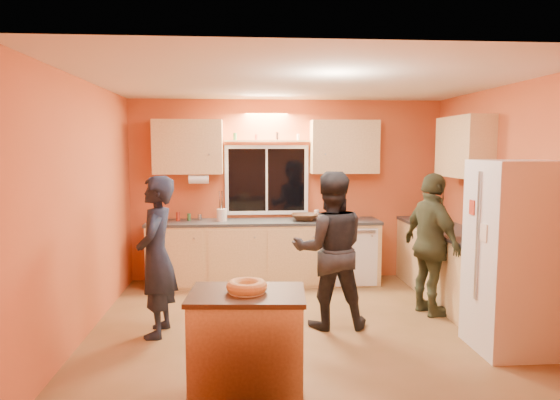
{
  "coord_description": "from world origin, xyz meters",
  "views": [
    {
      "loc": [
        -0.66,
        -5.2,
        1.91
      ],
      "look_at": [
        -0.23,
        0.4,
        1.32
      ],
      "focal_mm": 32.0,
      "sensor_mm": 36.0,
      "label": 1
    }
  ],
  "objects": [
    {
      "name": "person_right",
      "position": [
        1.5,
        0.25,
        0.82
      ],
      "size": [
        0.62,
        1.02,
        1.63
      ],
      "primitive_type": "imported",
      "rotation": [
        0.0,
        0.0,
        1.81
      ],
      "color": "#3B3E27",
      "rests_on": "ground"
    },
    {
      "name": "person_center",
      "position": [
        0.27,
        -0.04,
        0.83
      ],
      "size": [
        0.82,
        0.65,
        1.67
      ],
      "primitive_type": "imported",
      "rotation": [
        0.0,
        0.0,
        3.12
      ],
      "color": "black",
      "rests_on": "ground"
    },
    {
      "name": "ground",
      "position": [
        0.0,
        0.0,
        0.0
      ],
      "size": [
        4.5,
        4.5,
        0.0
      ],
      "primitive_type": "plane",
      "color": "brown",
      "rests_on": "ground"
    },
    {
      "name": "potted_plant",
      "position": [
        1.96,
        0.12,
        1.06
      ],
      "size": [
        0.31,
        0.27,
        0.33
      ],
      "primitive_type": "imported",
      "rotation": [
        0.0,
        0.0,
        0.05
      ],
      "color": "gray",
      "rests_on": "right_counter"
    },
    {
      "name": "back_counter",
      "position": [
        0.01,
        1.7,
        0.45
      ],
      "size": [
        4.23,
        0.62,
        0.9
      ],
      "color": "tan",
      "rests_on": "ground"
    },
    {
      "name": "refrigerator",
      "position": [
        1.89,
        -0.8,
        0.9
      ],
      "size": [
        0.72,
        0.7,
        1.8
      ],
      "primitive_type": "cube",
      "color": "silver",
      "rests_on": "ground"
    },
    {
      "name": "utensil_crock",
      "position": [
        -0.94,
        1.69,
        0.99
      ],
      "size": [
        0.14,
        0.14,
        0.17
      ],
      "primitive_type": "cylinder",
      "color": "beige",
      "rests_on": "back_counter"
    },
    {
      "name": "mixing_bowl",
      "position": [
        0.22,
        1.65,
        0.95
      ],
      "size": [
        0.43,
        0.43,
        0.09
      ],
      "primitive_type": "imported",
      "rotation": [
        0.0,
        0.0,
        -0.11
      ],
      "color": "#301D10",
      "rests_on": "back_counter"
    },
    {
      "name": "person_left",
      "position": [
        -1.53,
        -0.15,
        0.82
      ],
      "size": [
        0.43,
        0.62,
        1.64
      ],
      "primitive_type": "imported",
      "rotation": [
        0.0,
        0.0,
        -1.64
      ],
      "color": "black",
      "rests_on": "ground"
    },
    {
      "name": "bundt_pastry",
      "position": [
        -0.63,
        -1.56,
        0.88
      ],
      "size": [
        0.31,
        0.31,
        0.09
      ],
      "primitive_type": "torus",
      "color": "#DDAF5A",
      "rests_on": "island"
    },
    {
      "name": "room_shell",
      "position": [
        0.12,
        0.41,
        1.62
      ],
      "size": [
        4.54,
        4.04,
        2.61
      ],
      "color": "#D36236",
      "rests_on": "ground"
    },
    {
      "name": "red_box",
      "position": [
        1.91,
        1.3,
        0.94
      ],
      "size": [
        0.18,
        0.14,
        0.07
      ],
      "primitive_type": "cube",
      "rotation": [
        0.0,
        0.0,
        0.14
      ],
      "color": "#B5301B",
      "rests_on": "right_counter"
    },
    {
      "name": "island",
      "position": [
        -0.63,
        -1.56,
        0.42
      ],
      "size": [
        0.91,
        0.66,
        0.84
      ],
      "rotation": [
        0.0,
        0.0,
        -0.08
      ],
      "color": "tan",
      "rests_on": "ground"
    },
    {
      "name": "right_counter",
      "position": [
        1.95,
        0.5,
        0.45
      ],
      "size": [
        0.62,
        1.84,
        0.9
      ],
      "color": "tan",
      "rests_on": "ground"
    }
  ]
}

